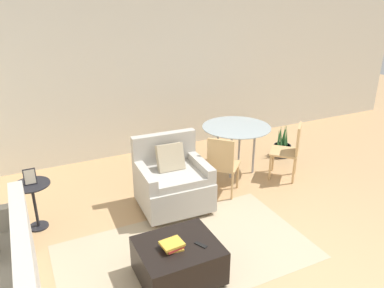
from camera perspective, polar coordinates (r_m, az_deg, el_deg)
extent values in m
plane|color=tan|center=(4.26, 11.95, -18.69)|extent=(20.00, 20.00, 0.00)
cube|color=beige|center=(6.72, -6.99, 10.10)|extent=(12.00, 0.06, 2.75)
cube|color=tan|center=(4.45, -0.84, -16.08)|extent=(2.83, 1.60, 0.00)
cube|color=brown|center=(4.02, 3.18, -20.95)|extent=(2.78, 0.06, 0.00)
cube|color=brown|center=(4.14, 1.93, -19.46)|extent=(2.78, 0.06, 0.00)
cube|color=brown|center=(4.26, 0.76, -18.04)|extent=(2.78, 0.06, 0.00)
cube|color=brown|center=(4.38, -0.32, -16.70)|extent=(2.78, 0.06, 0.00)
cube|color=brown|center=(4.51, -1.34, -15.42)|extent=(2.78, 0.06, 0.00)
cube|color=brown|center=(4.64, -2.28, -14.22)|extent=(2.78, 0.06, 0.00)
cube|color=brown|center=(4.77, -3.16, -13.07)|extent=(2.78, 0.06, 0.00)
cube|color=brown|center=(4.91, -3.99, -11.99)|extent=(2.78, 0.06, 0.00)
cube|color=#B2ADA3|center=(3.63, -24.23, -14.72)|extent=(0.14, 1.82, 0.49)
cube|color=#B2ADA3|center=(5.11, -2.81, -7.17)|extent=(0.94, 0.86, 0.39)
cube|color=#B2ADA3|center=(4.97, -2.72, -4.87)|extent=(0.69, 0.73, 0.10)
cube|color=#B2ADA3|center=(5.21, -4.27, -1.05)|extent=(0.91, 0.16, 0.52)
cube|color=#B2ADA3|center=(4.86, -7.20, -4.99)|extent=(0.15, 0.76, 0.20)
cube|color=#B2ADA3|center=(5.11, 1.25, -3.43)|extent=(0.15, 0.76, 0.20)
cylinder|color=brown|center=(4.86, -5.52, -12.07)|extent=(0.05, 0.05, 0.06)
cylinder|color=brown|center=(5.09, 2.57, -10.25)|extent=(0.05, 0.05, 0.06)
cylinder|color=brown|center=(5.40, -7.76, -8.40)|extent=(0.05, 0.05, 0.06)
cylinder|color=brown|center=(5.61, -0.40, -6.94)|extent=(0.05, 0.05, 0.06)
cube|color=tan|center=(4.99, -3.32, -2.05)|extent=(0.37, 0.22, 0.37)
cube|color=black|center=(3.98, -2.09, -17.24)|extent=(0.81, 0.69, 0.37)
cylinder|color=black|center=(4.04, 4.66, -20.46)|extent=(0.04, 0.04, 0.04)
cylinder|color=black|center=(4.24, -8.37, -18.27)|extent=(0.04, 0.04, 0.04)
cylinder|color=black|center=(4.44, 0.67, -15.87)|extent=(0.04, 0.04, 0.04)
cube|color=gold|center=(3.82, -2.80, -15.52)|extent=(0.19, 0.16, 0.02)
cube|color=#B72D28|center=(3.80, -2.99, -15.27)|extent=(0.21, 0.19, 0.03)
cube|color=gold|center=(3.79, -3.07, -14.91)|extent=(0.23, 0.19, 0.03)
cube|color=black|center=(3.86, 1.35, -15.10)|extent=(0.10, 0.14, 0.01)
cube|color=#333338|center=(3.91, -3.10, -14.62)|extent=(0.05, 0.14, 0.01)
cylinder|color=black|center=(4.93, -23.30, -5.70)|extent=(0.44, 0.44, 0.02)
cylinder|color=black|center=(5.06, -22.80, -8.69)|extent=(0.04, 0.04, 0.58)
cylinder|color=black|center=(5.21, -22.31, -11.52)|extent=(0.24, 0.24, 0.02)
cube|color=black|center=(4.88, -23.49, -4.59)|extent=(0.14, 0.05, 0.20)
cube|color=#B2A893|center=(4.87, -23.48, -4.62)|extent=(0.12, 0.04, 0.17)
cube|color=black|center=(4.92, -23.42, -4.98)|extent=(0.02, 0.04, 0.09)
cylinder|color=#99A8AD|center=(6.02, 6.79, 2.61)|extent=(1.10, 1.10, 0.01)
cylinder|color=#99999E|center=(5.88, 5.98, -1.84)|extent=(0.04, 0.04, 0.75)
cylinder|color=#99999E|center=(6.10, 9.39, -1.12)|extent=(0.04, 0.04, 0.75)
cylinder|color=#99999E|center=(6.22, 3.93, -0.41)|extent=(0.04, 0.04, 0.75)
cylinder|color=#99999E|center=(6.43, 7.24, 0.22)|extent=(0.04, 0.04, 0.75)
cube|color=tan|center=(5.44, 4.82, -3.21)|extent=(0.59, 0.59, 0.03)
cube|color=tan|center=(5.17, 4.37, -1.65)|extent=(0.29, 0.29, 0.45)
cylinder|color=tan|center=(5.66, 6.98, -4.78)|extent=(0.03, 0.03, 0.42)
cylinder|color=tan|center=(5.73, 3.46, -4.27)|extent=(0.03, 0.03, 0.42)
cylinder|color=tan|center=(5.34, 6.13, -6.43)|extent=(0.03, 0.03, 0.42)
cylinder|color=tan|center=(5.42, 2.41, -5.87)|extent=(0.03, 0.03, 0.42)
cube|color=tan|center=(6.03, 13.89, -1.18)|extent=(0.59, 0.59, 0.03)
cube|color=tan|center=(5.93, 15.91, 0.73)|extent=(0.29, 0.29, 0.45)
cylinder|color=tan|center=(6.30, 12.26, -2.24)|extent=(0.03, 0.03, 0.42)
cylinder|color=tan|center=(5.97, 11.79, -3.59)|extent=(0.03, 0.03, 0.42)
cylinder|color=tan|center=(6.28, 15.51, -2.66)|extent=(0.03, 0.03, 0.42)
cylinder|color=tan|center=(5.95, 15.23, -4.03)|extent=(0.03, 0.03, 0.42)
cylinder|color=#333338|center=(6.95, 13.55, -0.94)|extent=(0.31, 0.31, 0.21)
cylinder|color=black|center=(6.92, 13.62, -0.23)|extent=(0.28, 0.28, 0.02)
cone|color=#2D6B38|center=(6.86, 13.98, 1.47)|extent=(0.05, 0.11, 0.41)
cone|color=#2D6B38|center=(6.91, 13.81, 1.39)|extent=(0.07, 0.07, 0.36)
cone|color=#2D6B38|center=(6.90, 13.23, 1.34)|extent=(0.09, 0.06, 0.34)
cone|color=#2D6B38|center=(6.85, 13.08, 1.02)|extent=(0.07, 0.08, 0.30)
cone|color=#2D6B38|center=(6.79, 13.40, 1.18)|extent=(0.06, 0.08, 0.38)
cone|color=#2D6B38|center=(6.81, 13.97, 1.32)|extent=(0.08, 0.05, 0.42)
cone|color=#2D6B38|center=(6.83, 14.22, 1.08)|extent=(0.09, 0.07, 0.35)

